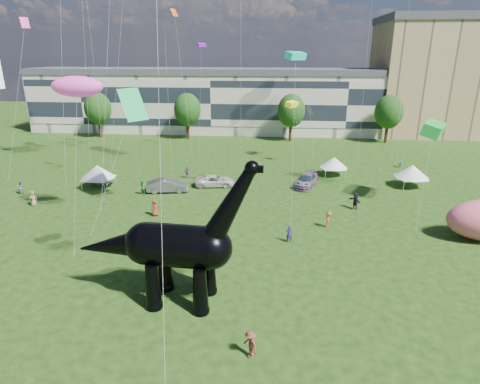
{
  "coord_description": "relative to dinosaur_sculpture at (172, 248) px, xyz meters",
  "views": [
    {
      "loc": [
        5.33,
        -24.22,
        16.34
      ],
      "look_at": [
        2.37,
        8.0,
        5.0
      ],
      "focal_mm": 30.0,
      "sensor_mm": 36.0,
      "label": 1
    }
  ],
  "objects": [
    {
      "name": "kites",
      "position": [
        -1.65,
        23.34,
        16.87
      ],
      "size": [
        65.63,
        46.67,
        30.73
      ],
      "color": "red",
      "rests_on": "ground"
    },
    {
      "name": "visitors",
      "position": [
        0.17,
        15.6,
        -3.14
      ],
      "size": [
        50.07,
        42.19,
        1.83
      ],
      "color": "navy",
      "rests_on": "ground"
    },
    {
      "name": "apartment_block",
      "position": [
        41.4,
        65.76,
        6.99
      ],
      "size": [
        28.0,
        18.0,
        22.0
      ],
      "primitive_type": "cube",
      "color": "tan",
      "rests_on": "ground"
    },
    {
      "name": "tree_mid_right",
      "position": [
        9.4,
        53.76,
        2.28
      ],
      "size": [
        5.2,
        5.2,
        9.44
      ],
      "color": "#382314",
      "rests_on": "ground"
    },
    {
      "name": "tree_mid_left",
      "position": [
        -10.6,
        53.76,
        2.28
      ],
      "size": [
        5.2,
        5.2,
        9.44
      ],
      "color": "#382314",
      "rests_on": "ground"
    },
    {
      "name": "gazebo_near",
      "position": [
        14.79,
        31.26,
        -2.18
      ],
      "size": [
        4.08,
        4.08,
        2.61
      ],
      "rotation": [
        0.0,
        0.0,
        0.1
      ],
      "color": "white",
      "rests_on": "ground"
    },
    {
      "name": "gazebo_far",
      "position": [
        24.01,
        27.08,
        -2.0
      ],
      "size": [
        4.58,
        4.58,
        2.87
      ],
      "rotation": [
        0.0,
        0.0,
        0.12
      ],
      "color": "white",
      "rests_on": "ground"
    },
    {
      "name": "terrace_row",
      "position": [
        -6.6,
        62.76,
        1.99
      ],
      "size": [
        78.0,
        11.0,
        12.0
      ],
      "primitive_type": "cube",
      "color": "beige",
      "rests_on": "ground"
    },
    {
      "name": "tree_far_right",
      "position": [
        27.4,
        53.76,
        2.28
      ],
      "size": [
        5.2,
        5.2,
        9.44
      ],
      "color": "#382314",
      "rests_on": "ground"
    },
    {
      "name": "gazebo_left",
      "position": [
        -15.6,
        23.23,
        -1.99
      ],
      "size": [
        4.48,
        4.48,
        2.88
      ],
      "rotation": [
        0.0,
        0.0,
        -0.09
      ],
      "color": "white",
      "rests_on": "ground"
    },
    {
      "name": "car_silver",
      "position": [
        -15.99,
        25.15,
        -3.24
      ],
      "size": [
        3.51,
        4.85,
        1.54
      ],
      "primitive_type": "imported",
      "rotation": [
        0.0,
        0.0,
        0.42
      ],
      "color": "#ACACB1",
      "rests_on": "ground"
    },
    {
      "name": "tree_far_left",
      "position": [
        -28.6,
        53.76,
        2.28
      ],
      "size": [
        5.2,
        5.2,
        9.44
      ],
      "color": "#382314",
      "rests_on": "ground"
    },
    {
      "name": "car_grey",
      "position": [
        -6.39,
        22.19,
        -3.18
      ],
      "size": [
        5.28,
        2.64,
        1.66
      ],
      "primitive_type": "imported",
      "rotation": [
        0.0,
        0.0,
        1.75
      ],
      "color": "slate",
      "rests_on": "ground"
    },
    {
      "name": "ground",
      "position": [
        1.4,
        0.76,
        -4.01
      ],
      "size": [
        220.0,
        220.0,
        0.0
      ],
      "primitive_type": "plane",
      "color": "#16330C",
      "rests_on": "ground"
    },
    {
      "name": "car_white",
      "position": [
        -0.98,
        24.97,
        -3.31
      ],
      "size": [
        5.4,
        3.16,
        1.41
      ],
      "primitive_type": "imported",
      "rotation": [
        0.0,
        0.0,
        1.74
      ],
      "color": "silver",
      "rests_on": "ground"
    },
    {
      "name": "dinosaur_sculpture",
      "position": [
        0.0,
        0.0,
        0.0
      ],
      "size": [
        13.02,
        3.79,
        10.62
      ],
      "rotation": [
        0.0,
        0.0,
        -0.07
      ],
      "color": "black",
      "rests_on": "ground"
    },
    {
      "name": "car_dark",
      "position": [
        10.74,
        26.08,
        -3.23
      ],
      "size": [
        3.79,
        5.77,
        1.55
      ],
      "primitive_type": "imported",
      "rotation": [
        0.0,
        0.0,
        -0.33
      ],
      "color": "#595960",
      "rests_on": "ground"
    }
  ]
}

